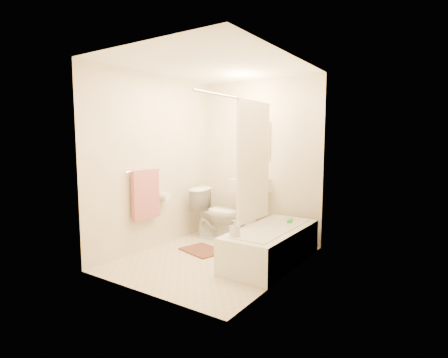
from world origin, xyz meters
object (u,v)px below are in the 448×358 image
Objects in this scene: sink at (250,207)px; bathtub at (271,245)px; toilet at (218,214)px; bath_mat at (202,250)px; soap_bottle at (235,229)px.

bathtub is at bearing -41.46° from sink.
toilet is 0.52m from sink.
sink reaches higher than bath_mat.
sink is 1.82× the size of bath_mat.
sink is 5.31× the size of soap_bottle.
sink is 0.98m from bath_mat.
soap_bottle is (0.79, -0.43, 0.51)m from bath_mat.
toilet reaches higher than soap_bottle.
bathtub is 0.67m from soap_bottle.
toilet reaches higher than bathtub.
soap_bottle is at bearing -107.16° from bathtub.
toilet is at bearing 156.61° from bathtub.
sink is 1.32m from soap_bottle.
sink is at bearing 135.99° from bathtub.
toilet is 1.39× the size of bath_mat.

